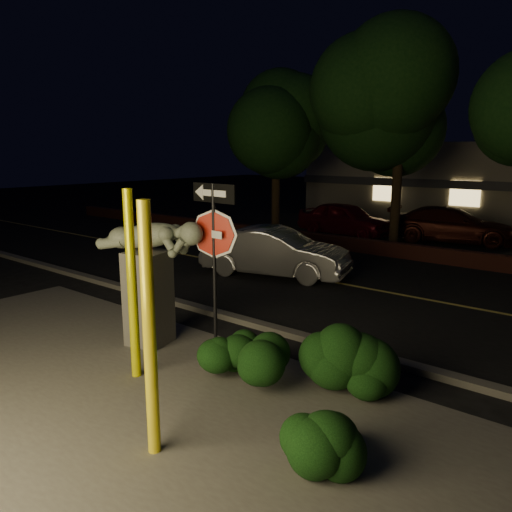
% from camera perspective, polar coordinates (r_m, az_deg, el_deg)
% --- Properties ---
extents(ground, '(90.00, 90.00, 0.00)m').
position_cam_1_polar(ground, '(16.01, 18.94, -1.61)').
color(ground, black).
rests_on(ground, ground).
extents(patio, '(14.00, 6.00, 0.02)m').
position_cam_1_polar(patio, '(7.33, -14.33, -17.50)').
color(patio, '#4C4944').
rests_on(patio, ground).
extents(road, '(80.00, 8.00, 0.01)m').
position_cam_1_polar(road, '(13.31, 14.42, -3.99)').
color(road, black).
rests_on(road, ground).
extents(lane_marking, '(80.00, 0.12, 0.00)m').
position_cam_1_polar(lane_marking, '(13.30, 14.42, -3.94)').
color(lane_marking, '#B7A449').
rests_on(lane_marking, road).
extents(curb, '(80.00, 0.25, 0.12)m').
position_cam_1_polar(curb, '(9.87, 4.26, -8.91)').
color(curb, '#4C4944').
rests_on(curb, ground).
extents(brick_wall, '(40.00, 0.35, 0.50)m').
position_cam_1_polar(brick_wall, '(17.16, 20.51, 0.01)').
color(brick_wall, '#491E17').
rests_on(brick_wall, ground).
extents(parking_lot, '(40.00, 12.00, 0.01)m').
position_cam_1_polar(parking_lot, '(22.61, 25.14, 1.71)').
color(parking_lot, black).
rests_on(parking_lot, ground).
extents(tree_far_a, '(4.60, 4.60, 7.43)m').
position_cam_1_polar(tree_far_a, '(22.17, 2.34, 16.49)').
color(tree_far_a, black).
rests_on(tree_far_a, ground).
extents(tree_far_b, '(5.20, 5.20, 8.41)m').
position_cam_1_polar(tree_far_b, '(19.66, 16.43, 18.72)').
color(tree_far_b, black).
rests_on(tree_far_b, ground).
extents(yellow_pole_left, '(0.15, 0.15, 3.02)m').
position_cam_1_polar(yellow_pole_left, '(7.99, -13.97, -3.35)').
color(yellow_pole_left, '#E5DF04').
rests_on(yellow_pole_left, ground).
extents(yellow_pole_right, '(0.15, 0.15, 3.05)m').
position_cam_1_polar(yellow_pole_right, '(5.91, -12.09, -8.55)').
color(yellow_pole_right, yellow).
rests_on(yellow_pole_right, ground).
extents(signpost, '(1.03, 0.12, 3.03)m').
position_cam_1_polar(signpost, '(8.64, -4.84, 2.47)').
color(signpost, black).
rests_on(signpost, ground).
extents(sculpture, '(2.22, 1.08, 2.38)m').
position_cam_1_polar(sculpture, '(9.32, -12.13, -1.37)').
color(sculpture, '#4C4944').
rests_on(sculpture, ground).
extents(hedge_center, '(1.72, 0.83, 0.89)m').
position_cam_1_polar(hedge_center, '(7.90, -0.75, -11.35)').
color(hedge_center, black).
rests_on(hedge_center, ground).
extents(hedge_right, '(1.88, 1.15, 1.16)m').
position_cam_1_polar(hedge_right, '(7.68, 9.90, -11.14)').
color(hedge_right, black).
rests_on(hedge_right, ground).
extents(hedge_far_right, '(1.41, 1.02, 0.90)m').
position_cam_1_polar(hedge_far_right, '(6.08, 7.28, -18.98)').
color(hedge_far_right, black).
rests_on(hedge_far_right, ground).
extents(silver_sedan, '(4.50, 2.53, 1.41)m').
position_cam_1_polar(silver_sedan, '(14.40, 2.19, 0.44)').
color(silver_sedan, '#A8A8AC').
rests_on(silver_sedan, ground).
extents(parked_car_red, '(4.28, 1.93, 1.43)m').
position_cam_1_polar(parked_car_red, '(21.80, 10.12, 4.20)').
color(parked_car_red, maroon).
rests_on(parked_car_red, ground).
extents(parked_car_darkred, '(5.14, 3.09, 1.39)m').
position_cam_1_polar(parked_car_darkred, '(21.22, 21.45, 3.31)').
color(parked_car_darkred, '#38110B').
rests_on(parked_car_darkred, ground).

